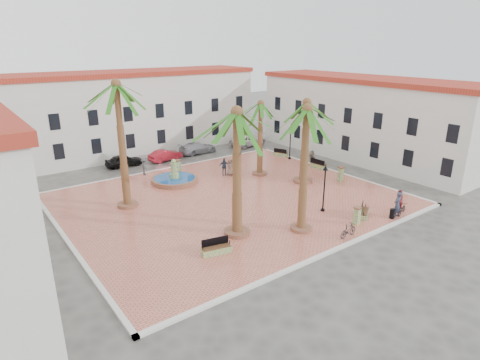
# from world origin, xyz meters

# --- Properties ---
(ground) EXTENTS (120.00, 120.00, 0.00)m
(ground) POSITION_xyz_m (0.00, 0.00, 0.00)
(ground) COLOR #56544F
(ground) RESTS_ON ground
(plaza) EXTENTS (26.00, 22.00, 0.15)m
(plaza) POSITION_xyz_m (0.00, 0.00, 0.07)
(plaza) COLOR #D7725A
(plaza) RESTS_ON ground
(kerb_n) EXTENTS (26.30, 0.30, 0.16)m
(kerb_n) POSITION_xyz_m (0.00, 11.00, 0.08)
(kerb_n) COLOR silver
(kerb_n) RESTS_ON ground
(kerb_s) EXTENTS (26.30, 0.30, 0.16)m
(kerb_s) POSITION_xyz_m (0.00, -11.00, 0.08)
(kerb_s) COLOR silver
(kerb_s) RESTS_ON ground
(kerb_e) EXTENTS (0.30, 22.30, 0.16)m
(kerb_e) POSITION_xyz_m (13.00, 0.00, 0.08)
(kerb_e) COLOR silver
(kerb_e) RESTS_ON ground
(kerb_w) EXTENTS (0.30, 22.30, 0.16)m
(kerb_w) POSITION_xyz_m (-13.00, 0.00, 0.08)
(kerb_w) COLOR silver
(kerb_w) RESTS_ON ground
(building_north) EXTENTS (30.40, 7.40, 9.50)m
(building_north) POSITION_xyz_m (-0.00, 19.99, 4.77)
(building_north) COLOR silver
(building_north) RESTS_ON ground
(building_east) EXTENTS (7.40, 26.40, 9.00)m
(building_east) POSITION_xyz_m (19.99, 2.00, 4.52)
(building_east) COLOR silver
(building_east) RESTS_ON ground
(fountain) EXTENTS (4.33, 4.33, 2.24)m
(fountain) POSITION_xyz_m (-1.74, 6.59, 0.45)
(fountain) COLOR #955B42
(fountain) RESTS_ON plaza
(palm_nw) EXTENTS (5.30, 5.30, 9.96)m
(palm_nw) POSITION_xyz_m (-7.51, 3.62, 8.78)
(palm_nw) COLOR #955B42
(palm_nw) RESTS_ON plaza
(palm_sw) EXTENTS (5.80, 5.80, 8.73)m
(palm_sw) POSITION_xyz_m (-3.39, -5.57, 7.52)
(palm_sw) COLOR #955B42
(palm_sw) RESTS_ON plaza
(palm_s) EXTENTS (4.95, 4.95, 8.78)m
(palm_s) POSITION_xyz_m (0.58, -7.72, 7.72)
(palm_s) COLOR #955B42
(palm_s) RESTS_ON plaza
(palm_e) EXTENTS (5.73, 5.73, 7.81)m
(palm_e) POSITION_xyz_m (7.94, -0.53, 6.65)
(palm_e) COLOR #955B42
(palm_e) RESTS_ON plaza
(palm_ne) EXTENTS (4.78, 4.78, 7.32)m
(palm_ne) POSITION_xyz_m (6.14, 3.65, 6.35)
(palm_ne) COLOR #955B42
(palm_ne) RESTS_ON plaza
(bench_s) EXTENTS (1.95, 0.96, 0.99)m
(bench_s) POSITION_xyz_m (-6.03, -6.99, 0.43)
(bench_s) COLOR #8AA564
(bench_s) RESTS_ON plaza
(bench_se) EXTENTS (1.81, 1.41, 0.95)m
(bench_se) POSITION_xyz_m (5.98, -8.93, 0.42)
(bench_se) COLOR #8AA564
(bench_se) RESTS_ON plaza
(bench_e) EXTENTS (0.73, 1.91, 0.98)m
(bench_e) POSITION_xyz_m (12.38, 1.57, 0.43)
(bench_e) COLOR #8AA564
(bench_e) RESTS_ON plaza
(bench_ne) EXTENTS (1.08, 1.76, 0.89)m
(bench_ne) POSITION_xyz_m (12.38, 7.42, 0.40)
(bench_ne) COLOR #8AA564
(bench_ne) RESTS_ON plaza
(lamppost_s) EXTENTS (0.40, 0.40, 3.69)m
(lamppost_s) POSITION_xyz_m (4.28, -6.37, 2.65)
(lamppost_s) COLOR black
(lamppost_s) RESTS_ON plaza
(lamppost_e) EXTENTS (0.41, 0.41, 3.80)m
(lamppost_e) POSITION_xyz_m (12.40, 5.97, 2.73)
(lamppost_e) COLOR black
(lamppost_e) RESTS_ON plaza
(bollard_se) EXTENTS (0.51, 0.51, 1.33)m
(bollard_se) POSITION_xyz_m (4.39, -9.49, 0.84)
(bollard_se) COLOR #8AA564
(bollard_se) RESTS_ON plaza
(bollard_n) EXTENTS (0.60, 0.60, 1.45)m
(bollard_n) POSITION_xyz_m (-0.23, 8.55, 0.90)
(bollard_n) COLOR #8AA564
(bollard_n) RESTS_ON plaza
(bollard_e) EXTENTS (0.57, 0.57, 1.40)m
(bollard_e) POSITION_xyz_m (10.92, -2.52, 0.87)
(bollard_e) COLOR #8AA564
(bollard_e) RESTS_ON plaza
(litter_bin) EXTENTS (0.38, 0.38, 0.74)m
(litter_bin) POSITION_xyz_m (7.36, -10.40, 0.52)
(litter_bin) COLOR black
(litter_bin) RESTS_ON plaza
(cyclist_a) EXTENTS (0.76, 0.54, 1.96)m
(cyclist_a) POSITION_xyz_m (7.88, -10.40, 1.13)
(cyclist_a) COLOR #2C3147
(cyclist_a) RESTS_ON plaza
(bicycle_a) EXTENTS (1.66, 0.97, 0.83)m
(bicycle_a) POSITION_xyz_m (8.60, -10.40, 0.56)
(bicycle_a) COLOR black
(bicycle_a) RESTS_ON plaza
(cyclist_b) EXTENTS (0.86, 0.73, 1.57)m
(cyclist_b) POSITION_xyz_m (9.28, -9.66, 0.93)
(cyclist_b) COLOR maroon
(cyclist_b) RESTS_ON plaza
(bicycle_b) EXTENTS (1.61, 0.52, 0.96)m
(bicycle_b) POSITION_xyz_m (2.33, -10.40, 0.63)
(bicycle_b) COLOR black
(bicycle_b) RESTS_ON plaza
(pedestrian_fountain_a) EXTENTS (0.87, 0.62, 1.69)m
(pedestrian_fountain_a) POSITION_xyz_m (3.63, 5.17, 0.99)
(pedestrian_fountain_a) COLOR #7A6052
(pedestrian_fountain_a) RESTS_ON plaza
(pedestrian_fountain_b) EXTENTS (1.10, 0.77, 1.73)m
(pedestrian_fountain_b) POSITION_xyz_m (3.19, 5.58, 1.01)
(pedestrian_fountain_b) COLOR #303F56
(pedestrian_fountain_b) RESTS_ON plaza
(pedestrian_north) EXTENTS (0.66, 1.10, 1.68)m
(pedestrian_north) POSITION_xyz_m (-3.04, 10.40, 0.99)
(pedestrian_north) COLOR #424347
(pedestrian_north) RESTS_ON plaza
(pedestrian_east) EXTENTS (0.56, 1.56, 1.66)m
(pedestrian_east) POSITION_xyz_m (12.40, 2.64, 0.98)
(pedestrian_east) COLOR #6C6457
(pedestrian_east) RESTS_ON plaza
(car_black) EXTENTS (3.89, 1.70, 1.31)m
(car_black) POSITION_xyz_m (-3.49, 14.72, 0.65)
(car_black) COLOR black
(car_black) RESTS_ON ground
(car_red) EXTENTS (3.98, 1.83, 1.26)m
(car_red) POSITION_xyz_m (1.07, 14.08, 0.63)
(car_red) COLOR #AB1B28
(car_red) RESTS_ON ground
(car_silver) EXTENTS (4.68, 2.02, 1.34)m
(car_silver) POSITION_xyz_m (5.61, 14.61, 0.67)
(car_silver) COLOR #A9A8B1
(car_silver) RESTS_ON ground
(car_white) EXTENTS (5.32, 2.96, 1.41)m
(car_white) POSITION_xyz_m (12.85, 14.11, 0.70)
(car_white) COLOR silver
(car_white) RESTS_ON ground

